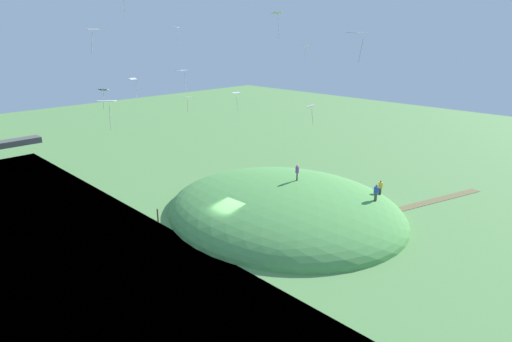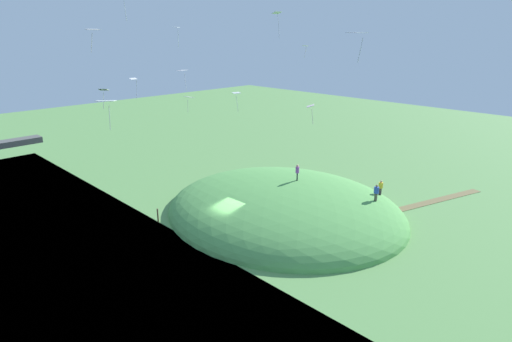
{
  "view_description": "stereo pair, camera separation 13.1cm",
  "coord_description": "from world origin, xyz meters",
  "px_view_note": "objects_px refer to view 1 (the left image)",
  "views": [
    {
      "loc": [
        -22.91,
        -26.65,
        17.23
      ],
      "look_at": [
        2.74,
        -1.06,
        5.25
      ],
      "focal_mm": 29.28,
      "sensor_mm": 36.0,
      "label": 1
    },
    {
      "loc": [
        -22.82,
        -26.74,
        17.23
      ],
      "look_at": [
        2.74,
        -1.06,
        5.25
      ],
      "focal_mm": 29.28,
      "sensor_mm": 36.0,
      "label": 2
    }
  ],
  "objects_px": {
    "kite_3": "(236,94)",
    "kite_12": "(106,102)",
    "person_with_child": "(376,191)",
    "kite_7": "(305,47)",
    "person_on_hilltop": "(380,186)",
    "kite_11": "(93,31)",
    "kite_0": "(358,34)",
    "kite_4": "(189,98)",
    "mooring_post": "(158,215)",
    "kite_6": "(176,29)",
    "kite_10": "(182,71)",
    "kite_2": "(127,0)",
    "person_walking_path": "(297,170)",
    "kite_8": "(277,15)",
    "kite_9": "(103,91)",
    "kite_5": "(311,107)",
    "kite_1": "(134,81)"
  },
  "relations": [
    {
      "from": "person_on_hilltop",
      "to": "kite_7",
      "type": "xyz_separation_m",
      "value": [
        -1.87,
        8.9,
        13.41
      ]
    },
    {
      "from": "person_on_hilltop",
      "to": "kite_6",
      "type": "distance_m",
      "value": 26.66
    },
    {
      "from": "person_walking_path",
      "to": "person_with_child",
      "type": "relative_size",
      "value": 1.03
    },
    {
      "from": "person_walking_path",
      "to": "kite_8",
      "type": "height_order",
      "value": "kite_8"
    },
    {
      "from": "kite_2",
      "to": "kite_4",
      "type": "height_order",
      "value": "kite_2"
    },
    {
      "from": "person_walking_path",
      "to": "kite_6",
      "type": "bearing_deg",
      "value": 66.03
    },
    {
      "from": "kite_10",
      "to": "kite_3",
      "type": "bearing_deg",
      "value": -73.68
    },
    {
      "from": "kite_2",
      "to": "kite_8",
      "type": "relative_size",
      "value": 1.06
    },
    {
      "from": "kite_2",
      "to": "kite_1",
      "type": "bearing_deg",
      "value": -119.6
    },
    {
      "from": "kite_2",
      "to": "kite_4",
      "type": "relative_size",
      "value": 1.41
    },
    {
      "from": "kite_2",
      "to": "kite_11",
      "type": "distance_m",
      "value": 17.37
    },
    {
      "from": "person_walking_path",
      "to": "kite_5",
      "type": "bearing_deg",
      "value": -175.89
    },
    {
      "from": "person_with_child",
      "to": "kite_7",
      "type": "distance_m",
      "value": 16.33
    },
    {
      "from": "kite_4",
      "to": "kite_8",
      "type": "distance_m",
      "value": 12.23
    },
    {
      "from": "person_on_hilltop",
      "to": "kite_9",
      "type": "xyz_separation_m",
      "value": [
        -22.44,
        12.12,
        10.49
      ]
    },
    {
      "from": "kite_9",
      "to": "mooring_post",
      "type": "distance_m",
      "value": 13.17
    },
    {
      "from": "kite_5",
      "to": "kite_12",
      "type": "distance_m",
      "value": 16.58
    },
    {
      "from": "person_walking_path",
      "to": "kite_12",
      "type": "distance_m",
      "value": 21.46
    },
    {
      "from": "person_on_hilltop",
      "to": "kite_11",
      "type": "bearing_deg",
      "value": 77.12
    },
    {
      "from": "kite_0",
      "to": "kite_9",
      "type": "height_order",
      "value": "kite_0"
    },
    {
      "from": "kite_7",
      "to": "kite_9",
      "type": "xyz_separation_m",
      "value": [
        -20.57,
        3.22,
        -2.93
      ]
    },
    {
      "from": "kite_11",
      "to": "person_on_hilltop",
      "type": "bearing_deg",
      "value": -11.78
    },
    {
      "from": "kite_9",
      "to": "kite_12",
      "type": "xyz_separation_m",
      "value": [
        -2.47,
        -5.48,
        0.04
      ]
    },
    {
      "from": "person_with_child",
      "to": "kite_7",
      "type": "bearing_deg",
      "value": -20.67
    },
    {
      "from": "kite_9",
      "to": "kite_7",
      "type": "bearing_deg",
      "value": -8.9
    },
    {
      "from": "kite_6",
      "to": "kite_10",
      "type": "height_order",
      "value": "kite_6"
    },
    {
      "from": "person_with_child",
      "to": "kite_8",
      "type": "distance_m",
      "value": 18.47
    },
    {
      "from": "mooring_post",
      "to": "kite_2",
      "type": "bearing_deg",
      "value": 70.79
    },
    {
      "from": "kite_3",
      "to": "kite_9",
      "type": "relative_size",
      "value": 1.19
    },
    {
      "from": "kite_8",
      "to": "kite_11",
      "type": "distance_m",
      "value": 16.18
    },
    {
      "from": "kite_4",
      "to": "kite_12",
      "type": "xyz_separation_m",
      "value": [
        -12.51,
        -8.32,
        1.88
      ]
    },
    {
      "from": "kite_11",
      "to": "kite_12",
      "type": "height_order",
      "value": "kite_11"
    },
    {
      "from": "kite_3",
      "to": "kite_12",
      "type": "bearing_deg",
      "value": -164.87
    },
    {
      "from": "kite_1",
      "to": "kite_6",
      "type": "xyz_separation_m",
      "value": [
        6.21,
        1.45,
        4.77
      ]
    },
    {
      "from": "kite_4",
      "to": "kite_9",
      "type": "distance_m",
      "value": 10.59
    },
    {
      "from": "kite_8",
      "to": "kite_10",
      "type": "xyz_separation_m",
      "value": [
        -2.0,
        11.17,
        -5.12
      ]
    },
    {
      "from": "kite_0",
      "to": "kite_3",
      "type": "relative_size",
      "value": 0.93
    },
    {
      "from": "kite_2",
      "to": "kite_10",
      "type": "relative_size",
      "value": 1.14
    },
    {
      "from": "kite_4",
      "to": "mooring_post",
      "type": "bearing_deg",
      "value": -163.14
    },
    {
      "from": "person_on_hilltop",
      "to": "kite_10",
      "type": "xyz_separation_m",
      "value": [
        -11.7,
        16.9,
        11.06
      ]
    },
    {
      "from": "kite_11",
      "to": "kite_3",
      "type": "bearing_deg",
      "value": 18.49
    },
    {
      "from": "person_on_hilltop",
      "to": "kite_2",
      "type": "xyz_separation_m",
      "value": [
        -15.82,
        19.3,
        17.7
      ]
    },
    {
      "from": "person_on_hilltop",
      "to": "person_with_child",
      "type": "bearing_deg",
      "value": 109.37
    },
    {
      "from": "person_walking_path",
      "to": "kite_11",
      "type": "xyz_separation_m",
      "value": [
        -20.33,
        -1.09,
        13.44
      ]
    },
    {
      "from": "person_on_hilltop",
      "to": "kite_7",
      "type": "distance_m",
      "value": 16.21
    },
    {
      "from": "kite_12",
      "to": "mooring_post",
      "type": "height_order",
      "value": "kite_12"
    },
    {
      "from": "kite_2",
      "to": "kite_7",
      "type": "relative_size",
      "value": 1.83
    },
    {
      "from": "kite_1",
      "to": "kite_6",
      "type": "bearing_deg",
      "value": 13.13
    },
    {
      "from": "kite_12",
      "to": "kite_6",
      "type": "bearing_deg",
      "value": 41.12
    },
    {
      "from": "kite_7",
      "to": "kite_12",
      "type": "xyz_separation_m",
      "value": [
        -23.04,
        -2.25,
        -2.88
      ]
    }
  ]
}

